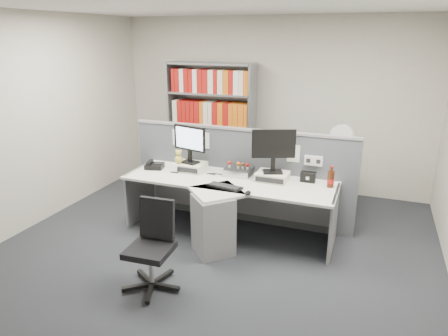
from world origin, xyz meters
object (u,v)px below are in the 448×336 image
at_px(shelving_unit, 211,127).
at_px(desk_calendar, 175,169).
at_px(keyboard, 225,187).
at_px(cola_bottle, 331,179).
at_px(filing_cabinet, 337,188).
at_px(desk_fan, 342,140).
at_px(office_chair, 153,243).
at_px(mouse, 248,193).
at_px(desk_phone, 154,166).
at_px(monitor_right, 273,147).
at_px(desk, 222,206).
at_px(speaker, 308,177).
at_px(monitor_left, 190,141).
at_px(desktop_pc, 239,171).

bearing_deg(shelving_unit, desk_calendar, -84.45).
height_order(keyboard, cola_bottle, cola_bottle).
distance_m(filing_cabinet, desk_fan, 0.70).
relative_size(keyboard, filing_cabinet, 0.61).
bearing_deg(office_chair, cola_bottle, 44.80).
bearing_deg(mouse, desk_fan, 61.92).
xyz_separation_m(desk_calendar, desk_fan, (1.94, 1.17, 0.28)).
distance_m(keyboard, desk_phone, 1.19).
bearing_deg(mouse, monitor_right, 75.91).
bearing_deg(shelving_unit, desk, -64.04).
xyz_separation_m(mouse, desk_phone, (-1.45, 0.45, 0.02)).
bearing_deg(speaker, monitor_left, -175.94).
relative_size(desk_phone, desk_calendar, 2.38).
height_order(monitor_right, desk_phone, monitor_right).
xyz_separation_m(monitor_right, desk_calendar, (-1.25, -0.15, -0.37)).
bearing_deg(speaker, keyboard, -147.60).
bearing_deg(speaker, desk_phone, -174.21).
xyz_separation_m(keyboard, desk_calendar, (-0.80, 0.29, 0.04)).
xyz_separation_m(mouse, desk_fan, (0.83, 1.56, 0.31)).
relative_size(mouse, desk_calendar, 0.92).
height_order(mouse, speaker, speaker).
distance_m(desk_phone, desk_fan, 2.55).
height_order(desktop_pc, keyboard, desktop_pc).
bearing_deg(desk, shelving_unit, 115.96).
bearing_deg(desk_calendar, mouse, -19.55).
distance_m(desk_phone, shelving_unit, 1.59).
relative_size(monitor_left, speaker, 2.72).
height_order(monitor_right, desktop_pc, monitor_right).
distance_m(desktop_pc, desk_fan, 1.52).
bearing_deg(desktop_pc, monitor_left, -174.86).
distance_m(monitor_right, keyboard, 0.75).
bearing_deg(mouse, office_chair, -125.89).
bearing_deg(desk, keyboard, -46.93).
height_order(desk, filing_cabinet, desk).
xyz_separation_m(mouse, office_chair, (-0.68, -0.94, -0.27)).
relative_size(keyboard, speaker, 2.38).
distance_m(desk, monitor_right, 0.93).
distance_m(desk_phone, filing_cabinet, 2.57).
distance_m(shelving_unit, desk_fan, 2.15).
bearing_deg(keyboard, speaker, 32.40).
bearing_deg(mouse, cola_bottle, 33.99).
xyz_separation_m(monitor_left, speaker, (1.51, 0.11, -0.33)).
distance_m(monitor_right, desktop_pc, 0.59).
xyz_separation_m(desk, monitor_left, (-0.60, 0.38, 0.66)).
distance_m(monitor_left, desk_phone, 0.61).
relative_size(desktop_pc, mouse, 3.22).
distance_m(desktop_pc, filing_cabinet, 1.55).
height_order(desk_phone, cola_bottle, cola_bottle).
bearing_deg(office_chair, monitor_right, 61.23).
relative_size(desktop_pc, cola_bottle, 1.27).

